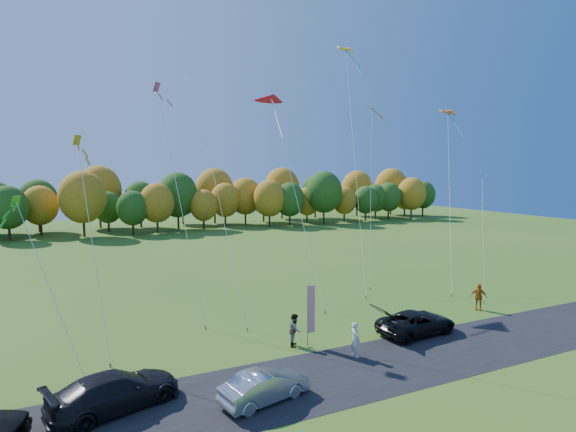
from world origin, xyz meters
name	(u,v)px	position (x,y,z in m)	size (l,w,h in m)	color
ground	(330,341)	(0.00, 0.00, 0.00)	(160.00, 160.00, 0.00)	#315B18
asphalt_strip	(369,368)	(0.00, -4.00, 0.01)	(90.00, 6.00, 0.01)	black
tree_line	(167,230)	(0.00, 55.00, 0.00)	(116.00, 12.00, 10.00)	#1E4711
black_suv	(417,322)	(5.53, -1.20, 0.73)	(2.43, 5.26, 1.46)	black
silver_sedan	(265,386)	(-6.17, -4.84, 0.69)	(1.46, 4.17, 1.38)	#A3A3A8
dark_truck_a	(115,391)	(-12.24, -2.77, 0.80)	(2.25, 5.54, 1.61)	black
person_tailgate_a	(355,339)	(0.12, -2.50, 0.97)	(0.71, 0.46, 1.94)	silver
person_tailgate_b	(295,330)	(-2.20, 0.31, 0.94)	(0.92, 0.71, 1.88)	gray
person_east	(478,297)	(12.94, 0.71, 0.98)	(1.14, 0.48, 1.95)	#B95C11
feather_flag	(310,309)	(-1.47, -0.23, 2.26)	(0.49, 0.08, 3.71)	#999999
kite_delta_blue	(200,113)	(-5.24, 9.57, 14.28)	(4.38, 12.63, 29.25)	#4C3F33
kite_parafoil_orange	(354,155)	(10.10, 13.10, 11.60)	(7.64, 13.40, 23.65)	#4C3F33
kite_delta_red	(287,155)	(2.22, 11.02, 11.41)	(2.80, 10.50, 18.01)	#4C3F33
kite_parafoil_rainbow	(449,193)	(17.39, 8.41, 8.16)	(8.90, 9.09, 16.73)	#4C3F33
kite_diamond_yellow	(92,244)	(-12.74, 4.07, 6.19)	(1.62, 5.13, 12.53)	#4C3F33
kite_diamond_green	(48,284)	(-14.92, 3.17, 4.38)	(3.55, 5.41, 9.13)	#4C3F33
kite_diamond_white	(371,192)	(10.65, 11.14, 8.24)	(3.96, 5.58, 16.97)	#4C3F33
kite_diamond_pink	(180,200)	(-7.12, 8.18, 8.21)	(2.32, 6.58, 16.81)	#4C3F33
kite_diamond_blue_low	(483,236)	(15.84, 3.10, 5.02)	(2.98, 3.41, 10.40)	#4C3F33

